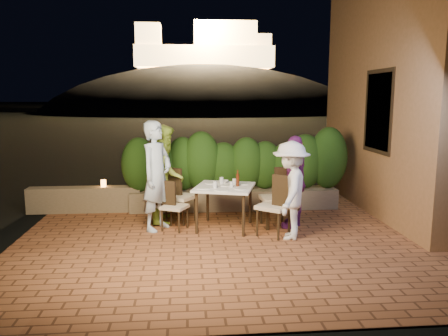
{
  "coord_description": "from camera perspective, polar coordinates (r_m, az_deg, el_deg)",
  "views": [
    {
      "loc": [
        -0.76,
        -6.38,
        2.27
      ],
      "look_at": [
        -0.12,
        1.06,
        1.05
      ],
      "focal_mm": 35.0,
      "sensor_mm": 36.0,
      "label": 1
    }
  ],
  "objects": [
    {
      "name": "chair_left_front",
      "position": [
        7.56,
        -6.47,
        -4.91
      ],
      "size": [
        0.53,
        0.53,
        0.85
      ],
      "primitive_type": null,
      "rotation": [
        0.0,
        0.0,
        -0.46
      ],
      "color": "black",
      "rests_on": "ground"
    },
    {
      "name": "fortress",
      "position": [
        66.94,
        -2.61,
        16.34
      ],
      "size": [
        26.0,
        8.0,
        8.0
      ],
      "primitive_type": null,
      "color": "#FFCC7A",
      "rests_on": "hill"
    },
    {
      "name": "glass_nw",
      "position": [
        7.35,
        -1.2,
        -2.18
      ],
      "size": [
        0.07,
        0.07,
        0.12
      ],
      "primitive_type": "cylinder",
      "color": "silver",
      "rests_on": "dining_table"
    },
    {
      "name": "chair_right_back",
      "position": [
        7.73,
        6.73,
        -3.79
      ],
      "size": [
        0.53,
        0.53,
        1.06
      ],
      "primitive_type": null,
      "rotation": [
        0.0,
        0.0,
        3.23
      ],
      "color": "black",
      "rests_on": "ground"
    },
    {
      "name": "building_wall",
      "position": [
        9.45,
        22.95,
        9.96
      ],
      "size": [
        1.6,
        5.0,
        5.0
      ],
      "primitive_type": "cube",
      "color": "#A26E40",
      "rests_on": "ground"
    },
    {
      "name": "glass_sw",
      "position": [
        7.74,
        -0.32,
        -1.62
      ],
      "size": [
        0.07,
        0.07,
        0.11
      ],
      "primitive_type": "cylinder",
      "color": "silver",
      "rests_on": "dining_table"
    },
    {
      "name": "glass_ne",
      "position": [
        7.4,
        0.98,
        -2.18
      ],
      "size": [
        0.06,
        0.06,
        0.1
      ],
      "primitive_type": "cylinder",
      "color": "silver",
      "rests_on": "dining_table"
    },
    {
      "name": "plate_nw",
      "position": [
        7.34,
        -2.71,
        -2.63
      ],
      "size": [
        0.24,
        0.24,
        0.01
      ],
      "primitive_type": "cylinder",
      "color": "white",
      "rests_on": "dining_table"
    },
    {
      "name": "ground",
      "position": [
        6.82,
        1.81,
        -10.35
      ],
      "size": [
        400.0,
        400.0,
        0.0
      ],
      "primitive_type": "plane",
      "color": "black",
      "rests_on": "ground"
    },
    {
      "name": "hedge",
      "position": [
        8.83,
        1.39,
        0.68
      ],
      "size": [
        4.0,
        0.7,
        1.1
      ],
      "primitive_type": null,
      "color": "#1E3F11",
      "rests_on": "planter"
    },
    {
      "name": "beer_bottle",
      "position": [
        7.48,
        1.79,
        -1.34
      ],
      "size": [
        0.05,
        0.05,
        0.28
      ],
      "primitive_type": null,
      "color": "#491C0C",
      "rests_on": "dining_table"
    },
    {
      "name": "plate_front",
      "position": [
        7.18,
        -0.3,
        -2.88
      ],
      "size": [
        0.24,
        0.24,
        0.01
      ],
      "primitive_type": "cylinder",
      "color": "white",
      "rests_on": "dining_table"
    },
    {
      "name": "parapet",
      "position": [
        9.14,
        -17.72,
        -3.93
      ],
      "size": [
        2.2,
        0.3,
        0.5
      ],
      "primitive_type": "cube",
      "color": "#75654A",
      "rests_on": "ground"
    },
    {
      "name": "terrace_floor",
      "position": [
        7.31,
        1.34,
        -9.44
      ],
      "size": [
        7.0,
        6.0,
        0.15
      ],
      "primitive_type": "cube",
      "color": "brown",
      "rests_on": "ground"
    },
    {
      "name": "plate_sw",
      "position": [
        7.76,
        -1.73,
        -1.97
      ],
      "size": [
        0.21,
        0.21,
        0.01
      ],
      "primitive_type": "cylinder",
      "color": "white",
      "rests_on": "dining_table"
    },
    {
      "name": "diner_green",
      "position": [
        8.03,
        -7.72,
        -0.71
      ],
      "size": [
        0.67,
        0.86,
        1.78
      ],
      "primitive_type": "imported",
      "rotation": [
        0.0,
        0.0,
        1.57
      ],
      "color": "#A6CE40",
      "rests_on": "ground"
    },
    {
      "name": "diner_white",
      "position": [
        7.08,
        8.69,
        -2.89
      ],
      "size": [
        0.9,
        1.16,
        1.58
      ],
      "primitive_type": "imported",
      "rotation": [
        0.0,
        0.0,
        -1.92
      ],
      "color": "white",
      "rests_on": "ground"
    },
    {
      "name": "parapet_lamp",
      "position": [
        9.0,
        -15.47,
        -1.95
      ],
      "size": [
        0.1,
        0.1,
        0.14
      ],
      "primitive_type": "cylinder",
      "color": "orange",
      "rests_on": "parapet"
    },
    {
      "name": "planter",
      "position": [
        8.97,
        1.37,
        -4.06
      ],
      "size": [
        4.2,
        0.55,
        0.4
      ],
      "primitive_type": "cube",
      "color": "#75654A",
      "rests_on": "ground"
    },
    {
      "name": "window_pane",
      "position": [
        8.66,
        19.67,
        6.96
      ],
      "size": [
        0.08,
        1.0,
        1.4
      ],
      "primitive_type": "cube",
      "color": "black",
      "rests_on": "building_wall"
    },
    {
      "name": "glass_se",
      "position": [
        7.6,
        1.36,
        -1.82
      ],
      "size": [
        0.07,
        0.07,
        0.11
      ],
      "primitive_type": "cylinder",
      "color": "silver",
      "rests_on": "dining_table"
    },
    {
      "name": "plate_centre",
      "position": [
        7.55,
        0.11,
        -2.29
      ],
      "size": [
        0.2,
        0.2,
        0.01
      ],
      "primitive_type": "cylinder",
      "color": "white",
      "rests_on": "dining_table"
    },
    {
      "name": "plate_ne",
      "position": [
        7.28,
        2.13,
        -2.73
      ],
      "size": [
        0.2,
        0.2,
        0.01
      ],
      "primitive_type": "cylinder",
      "color": "white",
      "rests_on": "dining_table"
    },
    {
      "name": "dining_table",
      "position": [
        7.6,
        0.06,
        -5.15
      ],
      "size": [
        1.19,
        1.19,
        0.75
      ],
      "primitive_type": null,
      "rotation": [
        0.0,
        0.0,
        -0.28
      ],
      "color": "white",
      "rests_on": "ground"
    },
    {
      "name": "bowl",
      "position": [
        7.82,
        -0.07,
        -1.77
      ],
      "size": [
        0.22,
        0.22,
        0.04
      ],
      "primitive_type": "imported",
      "rotation": [
        0.0,
        0.0,
        -0.39
      ],
      "color": "white",
      "rests_on": "dining_table"
    },
    {
      "name": "hill",
      "position": [
        66.73,
        -2.52,
        3.89
      ],
      "size": [
        52.0,
        40.0,
        22.0
      ],
      "primitive_type": "ellipsoid",
      "color": "black",
      "rests_on": "ground"
    },
    {
      "name": "diner_blue",
      "position": [
        7.52,
        -8.79,
        -1.02
      ],
      "size": [
        0.74,
        0.82,
        1.88
      ],
      "primitive_type": "imported",
      "rotation": [
        0.0,
        0.0,
        1.01
      ],
      "color": "#A7C1D7",
      "rests_on": "ground"
    },
    {
      "name": "plate_se",
      "position": [
        7.71,
        2.48,
        -2.05
      ],
      "size": [
        0.23,
        0.23,
        0.01
      ],
      "primitive_type": "cylinder",
      "color": "white",
      "rests_on": "dining_table"
    },
    {
      "name": "window_frame",
      "position": [
        8.65,
        19.61,
        6.96
      ],
      "size": [
        0.06,
        1.15,
        1.55
      ],
      "primitive_type": "cube",
      "color": "black",
      "rests_on": "building_wall"
    },
    {
      "name": "diner_purple",
      "position": [
        7.69,
        9.23,
        -1.8
      ],
      "size": [
        0.81,
        1.02,
        1.62
      ],
      "primitive_type": "imported",
      "rotation": [
        0.0,
        0.0,
        -2.08
      ],
      "color": "#72266E",
      "rests_on": "ground"
    },
    {
      "name": "chair_right_front",
      "position": [
        7.24,
        6.5,
        -4.83
      ],
      "size": [
        0.67,
        0.67,
        1.03
      ],
      "primitive_type": null,
      "rotation": [
        0.0,
        0.0,
        2.46
      ],
      "color": "black",
      "rests_on": "ground"
    },
    {
      "name": "chair_left_back",
      "position": [
        7.99,
        -5.69,
        -3.59
      ],
      "size": [
        0.64,
        0.64,
        0.99
      ],
      "primitive_type": null,
      "rotation": [
        0.0,
        0.0,
        -0.6
      ],
      "color": "black",
      "rests_on": "ground"
    }
  ]
}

